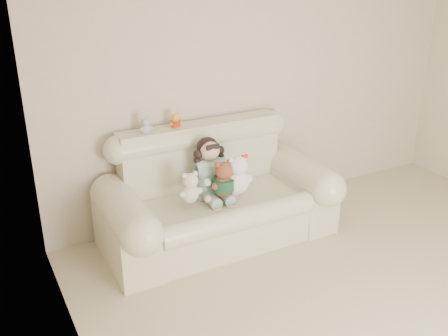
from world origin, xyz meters
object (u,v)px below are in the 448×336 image
at_px(brown_teddy, 223,175).
at_px(white_cat, 237,171).
at_px(seated_child, 210,167).
at_px(cream_teddy, 190,185).
at_px(sofa, 219,188).

distance_m(brown_teddy, white_cat, 0.13).
relative_size(seated_child, brown_teddy, 1.44).
height_order(seated_child, white_cat, seated_child).
relative_size(white_cat, cream_teddy, 1.30).
distance_m(white_cat, cream_teddy, 0.45).
bearing_deg(cream_teddy, sofa, -6.99).
height_order(sofa, brown_teddy, sofa).
height_order(sofa, cream_teddy, sofa).
xyz_separation_m(brown_teddy, cream_teddy, (-0.31, 0.02, -0.03)).
bearing_deg(seated_child, cream_teddy, -140.99).
distance_m(seated_child, white_cat, 0.27).
relative_size(sofa, seated_child, 3.74).
bearing_deg(brown_teddy, cream_teddy, 154.16).
relative_size(sofa, brown_teddy, 5.41).
bearing_deg(cream_teddy, brown_teddy, -27.77).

